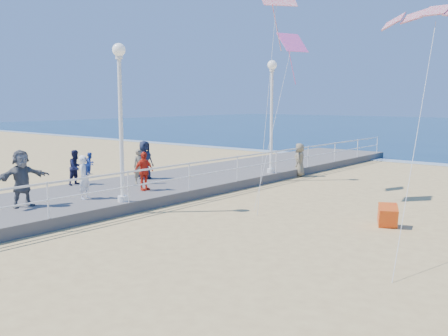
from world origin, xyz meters
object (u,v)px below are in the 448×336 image
Objects in this scene: spectator_4 at (144,160)px; spectator_5 at (22,178)px; toddler_held at (90,164)px; beach_walker_c at (300,160)px; lamp_post_mid at (120,106)px; spectator_3 at (144,171)px; box_kite at (388,218)px; woman_holding_toddler at (85,177)px; spectator_7 at (76,167)px; spectator_6 at (139,166)px; lamp_post_far at (272,105)px.

spectator_5 is (1.38, -6.48, 0.09)m from spectator_4.
spectator_4 is (-1.98, 4.25, -0.40)m from toddler_held.
spectator_4 is at bearing -48.10° from beach_walker_c.
lamp_post_mid is 2.85× the size of spectator_5.
spectator_3 is at bearing -127.89° from spectator_4.
beach_walker_c is (3.58, 7.23, -0.40)m from spectator_4.
lamp_post_mid is 8.87× the size of box_kite.
beach_walker_c is (1.75, 11.62, -0.32)m from woman_holding_toddler.
lamp_post_mid is at bearing -96.86° from toddler_held.
lamp_post_mid is at bearing -23.43° from beach_walker_c.
lamp_post_mid is at bearing -93.01° from woman_holding_toddler.
lamp_post_mid reaches higher than woman_holding_toddler.
spectator_7 is at bearing 166.10° from box_kite.
spectator_3 is 1.03× the size of spectator_6.
woman_holding_toddler is at bearing 176.66° from spectator_3.
lamp_post_mid is 3.45× the size of woman_holding_toddler.
woman_holding_toddler is (-1.42, -9.52, -2.49)m from lamp_post_far.
spectator_7 reaches higher than beach_walker_c.
spectator_3 is 9.11m from box_kite.
spectator_5 reaches higher than beach_walker_c.
spectator_3 is (-1.09, 1.92, -2.51)m from lamp_post_mid.
spectator_7 is 0.85× the size of beach_walker_c.
lamp_post_far reaches higher than spectator_7.
lamp_post_mid reaches higher than spectator_5.
lamp_post_far reaches higher than box_kite.
spectator_5 is (-0.79, -4.52, 0.18)m from spectator_3.
woman_holding_toddler is 4.76m from spectator_4.
toddler_held is at bearing -140.30° from spectator_6.
spectator_5 is at bearing -173.31° from box_kite.
lamp_post_mid is at bearing 179.33° from box_kite.
spectator_5 is at bearing -153.95° from spectator_7.
woman_holding_toddler reaches higher than spectator_7.
woman_holding_toddler is 3.23m from spectator_7.
beach_walker_c is (4.58, 10.06, -0.27)m from spectator_7.
woman_holding_toddler is 0.52m from toddler_held.
spectator_7 is at bearing 166.28° from lamp_post_mid.
toddler_held is at bearing -68.18° from woman_holding_toddler.
spectator_7 is (-1.00, -2.84, -0.13)m from spectator_4.
spectator_5 is 5.49m from spectator_6.
spectator_6 is 2.58m from spectator_7.
woman_holding_toddler is 2.57× the size of box_kite.
beach_walker_c is (2.20, 13.70, -0.48)m from spectator_5.
lamp_post_far reaches higher than toddler_held.
lamp_post_far is 3.14× the size of spectator_4.
beach_walker_c is (1.42, 9.18, -0.30)m from spectator_3.
woman_holding_toddler is 2.46m from spectator_3.
spectator_7 is at bearing 164.79° from spectator_4.
lamp_post_far is at bearing -4.44° from spectator_5.
beach_walker_c is at bearing 81.10° from lamp_post_far.
beach_walker_c is at bearing 108.67° from box_kite.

